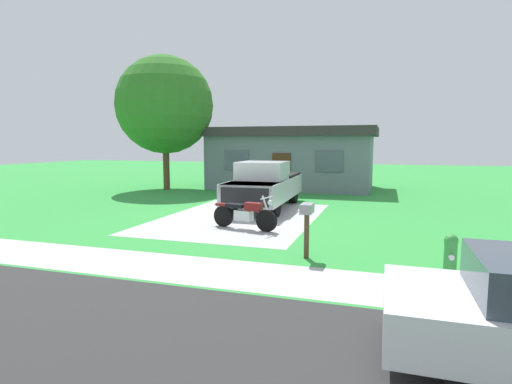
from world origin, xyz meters
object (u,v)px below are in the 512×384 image
pickup_truck (266,185)px  shade_tree (165,105)px  fire_hydrant (450,256)px  neighbor_house (292,157)px  mailbox (307,216)px  motorcycle (245,214)px

pickup_truck → shade_tree: bearing=146.5°
fire_hydrant → neighbor_house: size_ratio=0.09×
fire_hydrant → pickup_truck: bearing=128.9°
pickup_truck → fire_hydrant: size_ratio=6.53×
fire_hydrant → shade_tree: (-13.18, 12.12, 4.31)m
pickup_truck → mailbox: pickup_truck is taller
motorcycle → shade_tree: shade_tree is taller
pickup_truck → shade_tree: shade_tree is taller
shade_tree → neighbor_house: 7.83m
fire_hydrant → neighbor_house: bearing=113.5°
shade_tree → mailbox: bearing=-48.5°
motorcycle → fire_hydrant: 6.16m
motorcycle → mailbox: (2.39, -2.58, 0.51)m
motorcycle → pickup_truck: size_ratio=0.38×
shade_tree → fire_hydrant: bearing=-42.6°
mailbox → shade_tree: 15.93m
fire_hydrant → shade_tree: 18.42m
mailbox → neighbor_house: bearing=104.0°
motorcycle → mailbox: 3.56m
motorcycle → fire_hydrant: bearing=-30.3°
fire_hydrant → mailbox: size_ratio=0.69×
motorcycle → neighbor_house: size_ratio=0.23×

